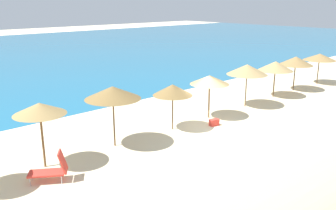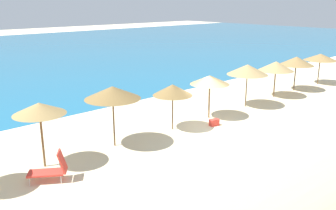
# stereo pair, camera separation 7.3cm
# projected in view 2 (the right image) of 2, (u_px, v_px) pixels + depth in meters

# --- Properties ---
(ground_plane) EXTENTS (160.00, 160.00, 0.00)m
(ground_plane) POSITION_uv_depth(u_px,v_px,m) (206.00, 127.00, 19.97)
(ground_plane) COLOR beige
(beach_umbrella_2) EXTENTS (2.11, 2.11, 2.76)m
(beach_umbrella_2) POSITION_uv_depth(u_px,v_px,m) (39.00, 109.00, 14.47)
(beach_umbrella_2) COLOR brown
(beach_umbrella_2) RESTS_ON ground_plane
(beach_umbrella_3) EXTENTS (2.60, 2.60, 2.90)m
(beach_umbrella_3) POSITION_uv_depth(u_px,v_px,m) (113.00, 93.00, 16.64)
(beach_umbrella_3) COLOR brown
(beach_umbrella_3) RESTS_ON ground_plane
(beach_umbrella_4) EXTENTS (2.09, 2.09, 2.47)m
(beach_umbrella_4) POSITION_uv_depth(u_px,v_px,m) (173.00, 90.00, 18.96)
(beach_umbrella_4) COLOR brown
(beach_umbrella_4) RESTS_ON ground_plane
(beach_umbrella_5) EXTENTS (2.28, 2.28, 2.54)m
(beach_umbrella_5) POSITION_uv_depth(u_px,v_px,m) (210.00, 80.00, 20.89)
(beach_umbrella_5) COLOR brown
(beach_umbrella_5) RESTS_ON ground_plane
(beach_umbrella_6) EXTENTS (2.61, 2.61, 2.77)m
(beach_umbrella_6) POSITION_uv_depth(u_px,v_px,m) (247.00, 70.00, 23.14)
(beach_umbrella_6) COLOR brown
(beach_umbrella_6) RESTS_ON ground_plane
(beach_umbrella_7) EXTENTS (2.50, 2.50, 2.57)m
(beach_umbrella_7) POSITION_uv_depth(u_px,v_px,m) (276.00, 66.00, 25.62)
(beach_umbrella_7) COLOR brown
(beach_umbrella_7) RESTS_ON ground_plane
(beach_umbrella_8) EXTENTS (2.58, 2.58, 2.61)m
(beach_umbrella_8) POSITION_uv_depth(u_px,v_px,m) (296.00, 61.00, 27.49)
(beach_umbrella_8) COLOR brown
(beach_umbrella_8) RESTS_ON ground_plane
(beach_umbrella_9) EXTENTS (2.62, 2.62, 2.51)m
(beach_umbrella_9) POSITION_uv_depth(u_px,v_px,m) (320.00, 57.00, 29.73)
(beach_umbrella_9) COLOR brown
(beach_umbrella_9) RESTS_ON ground_plane
(lounge_chair_0) EXTENTS (1.56, 1.34, 1.20)m
(lounge_chair_0) POSITION_uv_depth(u_px,v_px,m) (52.00, 169.00, 13.80)
(lounge_chair_0) COLOR red
(lounge_chair_0) RESTS_ON ground_plane
(beach_ball) EXTENTS (0.35, 0.35, 0.35)m
(beach_ball) POSITION_uv_depth(u_px,v_px,m) (111.00, 189.00, 12.94)
(beach_ball) COLOR yellow
(beach_ball) RESTS_ON ground_plane
(cooler_box) EXTENTS (0.57, 0.41, 0.37)m
(cooler_box) POSITION_uv_depth(u_px,v_px,m) (214.00, 122.00, 20.07)
(cooler_box) COLOR red
(cooler_box) RESTS_ON ground_plane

